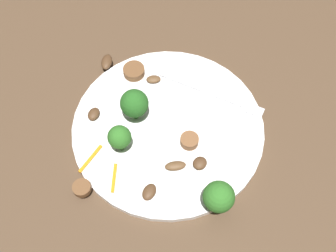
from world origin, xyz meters
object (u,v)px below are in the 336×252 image
Objects in this scene: broccoli_floret_0 at (134,104)px; sausage_slice_1 at (189,141)px; pepper_strip_1 at (114,178)px; mushroom_1 at (149,192)px; fork at (218,96)px; plate at (168,128)px; mushroom_3 at (200,163)px; broccoli_floret_1 at (219,197)px; mushroom_4 at (153,79)px; sausage_slice_0 at (134,71)px; sausage_slice_2 at (82,188)px; broccoli_floret_2 at (119,137)px; mushroom_0 at (107,62)px; mushroom_5 at (94,112)px; pepper_strip_0 at (91,159)px; mushroom_2 at (175,166)px.

broccoli_floret_0 is 0.10m from sausage_slice_1.
sausage_slice_1 reaches higher than pepper_strip_1.
fork is at bearing 65.87° from mushroom_1.
pepper_strip_1 reaches higher than plate.
mushroom_3 is (0.06, -0.06, 0.01)m from plate.
broccoli_floret_1 is 0.23m from mushroom_4.
mushroom_3 is at bearing -49.20° from sausage_slice_0.
sausage_slice_2 is at bearing -108.20° from mushroom_4.
mushroom_3 is at bearing -31.40° from broccoli_floret_0.
sausage_slice_0 is at bearing 127.53° from broccoli_floret_1.
broccoli_floret_2 is at bearing -142.49° from plate.
mushroom_0 is at bearing 141.07° from sausage_slice_1.
mushroom_5 is at bearing -176.01° from broccoli_floret_0.
broccoli_floret_1 is 1.28× the size of pepper_strip_1.
pepper_strip_0 is (-0.07, -0.15, -0.00)m from mushroom_4.
fork is at bearing 18.10° from mushroom_5.
mushroom_3 is at bearing 21.90° from sausage_slice_2.
sausage_slice_1 is 1.27× the size of mushroom_3.
sausage_slice_0 reaches higher than mushroom_1.
broccoli_floret_0 is 2.28× the size of mushroom_1.
fork is at bearing 24.83° from broccoli_floret_0.
broccoli_floret_1 is 0.11m from sausage_slice_1.
broccoli_floret_1 is at bearing -24.13° from broccoli_floret_2.
sausage_slice_1 is (0.09, -0.03, -0.03)m from broccoli_floret_0.
broccoli_floret_2 is 0.14m from sausage_slice_0.
mushroom_1 and mushroom_3 have the same top height.
fork is 6.71× the size of mushroom_1.
sausage_slice_1 is at bearing -33.18° from plate.
mushroom_0 is 0.21m from pepper_strip_1.
sausage_slice_2 reaches higher than mushroom_4.
sausage_slice_0 is at bearing 133.31° from sausage_slice_1.
broccoli_floret_1 reaches higher than sausage_slice_1.
broccoli_floret_1 reaches higher than pepper_strip_0.
broccoli_floret_2 reaches higher than sausage_slice_0.
mushroom_5 is (-0.14, 0.07, 0.00)m from mushroom_2.
mushroom_5 is at bearing 149.64° from broccoli_floret_1.
sausage_slice_0 reaches higher than mushroom_3.
mushroom_2 reaches higher than pepper_strip_0.
broccoli_floret_0 is 0.08m from mushroom_4.
broccoli_floret_0 is at bearing 170.41° from plate.
broccoli_floret_1 is at bearing -46.47° from mushroom_0.
sausage_slice_2 is 1.11× the size of mushroom_4.
pepper_strip_0 is at bearing 90.25° from sausage_slice_2.
sausage_slice_2 reaches higher than plate.
broccoli_floret_1 is at bearing -12.19° from pepper_strip_0.
mushroom_4 is (-0.09, 0.14, -0.00)m from mushroom_3.
mushroom_3 is (0.12, -0.01, -0.03)m from broccoli_floret_2.
broccoli_floret_0 is at bearing 68.44° from sausage_slice_2.
pepper_strip_1 is (-0.03, -0.18, -0.00)m from mushroom_4.
pepper_strip_1 is at bearing -73.93° from mushroom_0.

